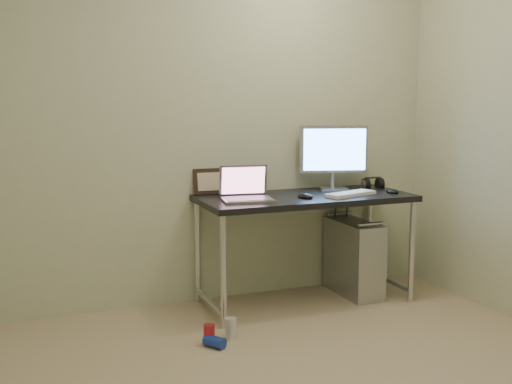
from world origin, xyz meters
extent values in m
cube|color=beige|center=(0.00, 1.75, 1.25)|extent=(3.50, 0.02, 2.50)
cube|color=black|center=(0.65, 1.43, 0.73)|extent=(1.45, 0.63, 0.04)
cylinder|color=silver|center=(-0.04, 1.16, 0.35)|extent=(0.04, 0.04, 0.71)
cylinder|color=silver|center=(-0.04, 1.71, 0.35)|extent=(0.04, 0.04, 0.71)
cylinder|color=silver|center=(1.33, 1.16, 0.35)|extent=(0.04, 0.04, 0.71)
cylinder|color=silver|center=(1.33, 1.71, 0.35)|extent=(0.04, 0.04, 0.71)
cylinder|color=silver|center=(-0.04, 1.43, 0.08)|extent=(0.04, 0.55, 0.04)
cylinder|color=silver|center=(1.33, 1.43, 0.08)|extent=(0.04, 0.55, 0.04)
cube|color=#B3B3B8|center=(1.06, 1.47, 0.27)|extent=(0.23, 0.51, 0.53)
cylinder|color=#AFADB5|center=(1.06, 1.26, 0.55)|extent=(0.19, 0.03, 0.03)
cylinder|color=#AFADB5|center=(1.06, 1.68, 0.55)|extent=(0.19, 0.03, 0.03)
cylinder|color=black|center=(1.01, 1.70, 0.40)|extent=(0.01, 0.16, 0.69)
cylinder|color=black|center=(1.10, 1.68, 0.38)|extent=(0.02, 0.11, 0.71)
cylinder|color=#A81B23|center=(-0.20, 0.94, 0.06)|extent=(0.08, 0.08, 0.12)
cylinder|color=silver|center=(-0.05, 0.98, 0.06)|extent=(0.09, 0.09, 0.13)
cylinder|color=#1A36A0|center=(-0.19, 0.89, 0.03)|extent=(0.13, 0.14, 0.07)
cube|color=#AFADB5|center=(0.20, 1.36, 0.76)|extent=(0.35, 0.27, 0.02)
cube|color=slate|center=(0.20, 1.36, 0.77)|extent=(0.31, 0.23, 0.00)
cube|color=gray|center=(0.21, 1.48, 0.87)|extent=(0.32, 0.09, 0.20)
cube|color=#875166|center=(0.21, 1.47, 0.87)|extent=(0.29, 0.08, 0.18)
cube|color=#AFADB5|center=(0.95, 1.59, 0.76)|extent=(0.23, 0.19, 0.01)
cylinder|color=#AFADB5|center=(0.95, 1.61, 0.82)|extent=(0.03, 0.03, 0.11)
cube|color=#AFADB5|center=(0.95, 1.60, 1.04)|extent=(0.48, 0.17, 0.34)
cube|color=#5791E9|center=(0.95, 1.58, 1.04)|extent=(0.43, 0.13, 0.29)
cube|color=white|center=(0.93, 1.31, 0.76)|extent=(0.40, 0.24, 0.02)
ellipsoid|color=black|center=(1.25, 1.30, 0.77)|extent=(0.07, 0.11, 0.04)
ellipsoid|color=black|center=(0.59, 1.33, 0.77)|extent=(0.11, 0.14, 0.04)
cylinder|color=black|center=(1.20, 1.56, 0.78)|extent=(0.05, 0.10, 0.09)
cylinder|color=black|center=(1.31, 1.56, 0.78)|extent=(0.05, 0.10, 0.09)
cube|color=black|center=(1.26, 1.56, 0.83)|extent=(0.12, 0.03, 0.01)
cube|color=black|center=(0.06, 1.73, 0.84)|extent=(0.22, 0.08, 0.18)
cylinder|color=silver|center=(0.24, 1.68, 0.79)|extent=(0.01, 0.01, 0.08)
cylinder|color=white|center=(0.24, 1.68, 0.84)|extent=(0.04, 0.03, 0.04)
camera|label=1|loc=(-1.26, -2.43, 1.42)|focal=45.00mm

